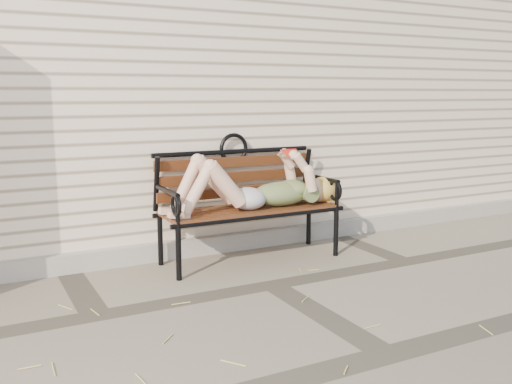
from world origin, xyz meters
TOP-DOWN VIEW (x-y plane):
  - ground at (0.00, 0.00)m, footprint 80.00×80.00m
  - house_wall at (0.00, 3.00)m, footprint 8.00×4.00m
  - foundation_strip at (0.00, 0.97)m, footprint 8.00×0.10m
  - garden_bench at (0.14, 0.73)m, footprint 1.59×0.63m
  - reading_woman at (0.15, 0.60)m, footprint 1.50×0.34m
  - straw_scatter at (-0.46, -0.83)m, footprint 2.91×1.56m

SIDE VIEW (x-z plane):
  - ground at x=0.00m, z-range 0.00..0.00m
  - straw_scatter at x=-0.46m, z-range 0.00..0.01m
  - foundation_strip at x=0.00m, z-range 0.00..0.15m
  - garden_bench at x=0.14m, z-range 0.06..1.09m
  - reading_woman at x=0.15m, z-range 0.38..0.85m
  - house_wall at x=0.00m, z-range 0.00..3.00m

